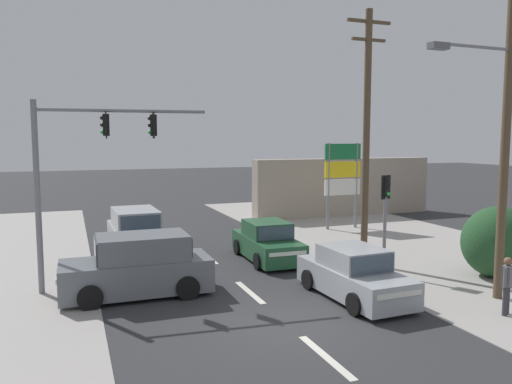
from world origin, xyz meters
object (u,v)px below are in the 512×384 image
Objects in this scene: utility_pole_foreground_right at (503,116)px; suv_crossing_left at (135,233)px; shopping_plaza_sign at (342,174)px; utility_pole_midground_right at (366,134)px; traffic_signal_mast at (81,161)px; sedan_oncoming_near at (354,275)px; suv_receding_far at (138,267)px; sedan_kerbside_parked at (267,243)px; pedestrian_at_kerb at (507,283)px; pedestal_signal_right_kerb at (385,208)px.

suv_crossing_left is at bearing 133.09° from utility_pole_foreground_right.
utility_pole_foreground_right is at bearing -98.27° from shopping_plaza_sign.
traffic_signal_mast is at bearing 178.58° from utility_pole_midground_right.
traffic_signal_mast is 9.12m from sedan_oncoming_near.
suv_receding_far is at bearing 157.26° from sedan_oncoming_near.
pedestrian_at_kerb is at bearing -65.26° from sedan_kerbside_parked.
sedan_kerbside_parked is (-3.05, 3.53, -1.71)m from pedestal_signal_right_kerb.
suv_receding_far reaches higher than pedestrian_at_kerb.
pedestal_signal_right_kerb is at bearing 114.29° from utility_pole_foreground_right.
utility_pole_foreground_right is 4.86m from pedestal_signal_right_kerb.
sedan_kerbside_parked is 2.63× the size of pedestrian_at_kerb.
sedan_oncoming_near is (-2.53, -3.40, -4.31)m from utility_pole_midground_right.
suv_receding_far is at bearing 149.79° from pedestrian_at_kerb.
pedestal_signal_right_kerb reaches higher than suv_receding_far.
utility_pole_foreground_right is 5.20m from utility_pole_midground_right.
utility_pole_midground_right is (-1.39, 4.99, -0.47)m from utility_pole_foreground_right.
utility_pole_midground_right reaches higher than sedan_oncoming_near.
utility_pole_midground_right is at bearing 84.10° from pedestal_signal_right_kerb.
utility_pole_foreground_right reaches higher than suv_receding_far.
suv_crossing_left is (-9.38, 10.03, -4.60)m from utility_pole_foreground_right.
pedestrian_at_kerb is (9.17, -5.34, 0.04)m from suv_receding_far.
suv_receding_far is (-0.63, -5.89, 0.00)m from suv_crossing_left.
suv_receding_far is at bearing -174.35° from utility_pole_midground_right.
sedan_kerbside_parked is (-3.21, 1.97, -4.31)m from utility_pole_midground_right.
shopping_plaza_sign is (13.29, 6.81, -1.16)m from traffic_signal_mast.
shopping_plaza_sign is at bearing 69.01° from pedestal_signal_right_kerb.
sedan_kerbside_parked is 5.42m from sedan_oncoming_near.
utility_pole_foreground_right is 4.79m from pedestrian_at_kerb.
pedestal_signal_right_kerb is 9.24m from shopping_plaza_sign.
utility_pole_midground_right is at bearing 53.36° from sedan_oncoming_near.
shopping_plaza_sign is at bearing 33.92° from suv_receding_far.
utility_pole_midground_right reaches higher than pedestrian_at_kerb.
traffic_signal_mast is 3.77m from suv_receding_far.
utility_pole_foreground_right reaches higher than sedan_kerbside_parked.
utility_pole_midground_right reaches higher than sedan_kerbside_parked.
traffic_signal_mast is 1.40× the size of sedan_kerbside_parked.
pedestal_signal_right_kerb reaches higher than suv_crossing_left.
utility_pole_midground_right is 2.68× the size of pedestal_signal_right_kerb.
traffic_signal_mast is 7.93m from sedan_kerbside_parked.
traffic_signal_mast is at bearing 169.75° from pedestal_signal_right_kerb.
utility_pole_foreground_right reaches higher than utility_pole_midground_right.
shopping_plaza_sign is 14.33m from suv_receding_far.
utility_pole_midground_right is at bearing 105.57° from utility_pole_foreground_right.
pedestal_signal_right_kerb is 4.97m from sedan_kerbside_parked.
utility_pole_midground_right is 7.44m from pedestrian_at_kerb.
utility_pole_foreground_right is at bearing -65.71° from pedestal_signal_right_kerb.
sedan_oncoming_near is at bearing -57.11° from suv_crossing_left.
traffic_signal_mast is at bearing -152.89° from shopping_plaza_sign.
sedan_oncoming_near is at bearing -25.64° from traffic_signal_mast.
suv_receding_far is 10.61m from pedestrian_at_kerb.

